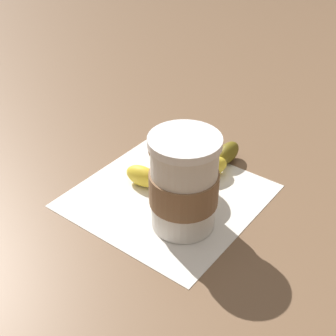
{
  "coord_description": "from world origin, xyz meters",
  "views": [
    {
      "loc": [
        -0.4,
        0.32,
        0.4
      ],
      "look_at": [
        0.0,
        0.0,
        0.05
      ],
      "focal_mm": 50.0,
      "sensor_mm": 36.0,
      "label": 1
    }
  ],
  "objects_px": {
    "banana": "(191,169)",
    "sugar_packet": "(166,139)",
    "muffin": "(175,157)",
    "coffee_cup": "(184,184)"
  },
  "relations": [
    {
      "from": "banana",
      "to": "sugar_packet",
      "type": "xyz_separation_m",
      "value": [
        0.11,
        -0.04,
        -0.01
      ]
    },
    {
      "from": "muffin",
      "to": "sugar_packet",
      "type": "xyz_separation_m",
      "value": [
        0.1,
        -0.07,
        -0.04
      ]
    },
    {
      "from": "coffee_cup",
      "to": "sugar_packet",
      "type": "relative_size",
      "value": 2.55
    },
    {
      "from": "muffin",
      "to": "sugar_packet",
      "type": "bearing_deg",
      "value": -32.59
    },
    {
      "from": "sugar_packet",
      "to": "coffee_cup",
      "type": "bearing_deg",
      "value": 147.8
    },
    {
      "from": "banana",
      "to": "sugar_packet",
      "type": "relative_size",
      "value": 3.72
    },
    {
      "from": "banana",
      "to": "sugar_packet",
      "type": "height_order",
      "value": "banana"
    },
    {
      "from": "coffee_cup",
      "to": "sugar_packet",
      "type": "bearing_deg",
      "value": -32.2
    },
    {
      "from": "muffin",
      "to": "sugar_packet",
      "type": "distance_m",
      "value": 0.13
    },
    {
      "from": "coffee_cup",
      "to": "sugar_packet",
      "type": "xyz_separation_m",
      "value": [
        0.17,
        -0.11,
        -0.06
      ]
    }
  ]
}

